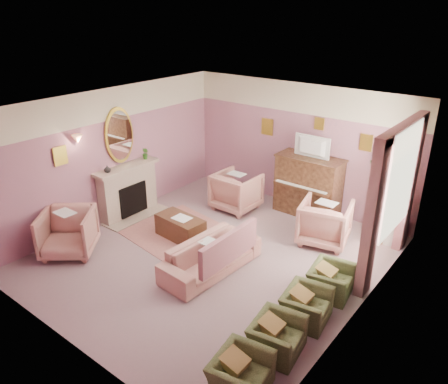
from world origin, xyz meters
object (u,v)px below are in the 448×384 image
Objects in this scene: olive_chair_d at (331,276)px; side_table at (391,224)px; floral_armchair_left at (236,189)px; olive_chair_c at (307,301)px; floral_armchair_right at (325,220)px; piano at (308,186)px; olive_chair_a at (241,369)px; sofa at (211,251)px; floral_armchair_front at (68,231)px; coffee_table at (180,228)px; television at (310,145)px; olive_chair_b at (277,332)px.

side_table is at bearing 85.79° from olive_chair_d.
floral_armchair_left is 1.30× the size of olive_chair_c.
floral_armchair_right is (2.27, -0.17, 0.00)m from floral_armchair_left.
olive_chair_d is at bearing 90.00° from olive_chair_c.
piano is at bearing 125.67° from olive_chair_d.
piano reaches higher than olive_chair_a.
sofa is 2.02× the size of floral_armchair_front.
floral_armchair_right reaches higher than coffee_table.
floral_armchair_left is at bearing 175.74° from floral_armchair_right.
olive_chair_a is 2.46m from olive_chair_d.
piano is 1.47× the size of floral_armchair_right.
television is at bearing 126.24° from olive_chair_d.
side_table is at bearing -1.97° from piano.
coffee_table is 3.50m from olive_chair_b.
floral_armchair_left is at bearing 88.00° from coffee_table.
floral_armchair_front is at bearing -110.25° from floral_armchair_left.
olive_chair_d is at bearing 19.20° from sofa.
floral_armchair_front is at bearing -136.89° from floral_armchair_right.
television is 3.18m from olive_chair_d.
side_table reaches higher than olive_chair_b.
coffee_table is at bearing 54.41° from floral_armchair_front.
floral_armchair_left is 3.73m from floral_armchair_front.
piano is 1.75× the size of television.
piano is 4.40m from olive_chair_b.
television reaches higher than piano.
floral_armchair_front is 1.30× the size of olive_chair_b.
television is (0.00, -0.05, 0.95)m from piano.
coffee_table is (-1.45, -2.51, -1.38)m from television.
olive_chair_d is at bearing -27.55° from floral_armchair_left.
television is at bearing 59.98° from coffee_table.
television is at bearing -90.00° from piano.
sofa is 2.64m from olive_chair_a.
floral_armchair_right is at bearing -4.26° from floral_armchair_left.
piano is 1.91× the size of olive_chair_a.
olive_chair_d is (1.72, -2.34, -1.28)m from television.
piano is 1.40× the size of coffee_table.
floral_armchair_left and floral_armchair_front have the same top height.
side_table reaches higher than olive_chair_a.
coffee_table is 1.05× the size of floral_armchair_left.
olive_chair_b is 3.97m from side_table.
olive_chair_b is at bearing -66.93° from piano.
sofa is 2.02× the size of floral_armchair_right.
olive_chair_a is at bearing -90.00° from olive_chair_d.
olive_chair_c is at bearing -38.16° from floral_armchair_left.
television reaches higher than side_table.
olive_chair_d reaches higher than coffee_table.
olive_chair_d is (0.00, 0.82, 0.00)m from olive_chair_c.
coffee_table is 2.85m from floral_armchair_right.
television is at bearing 118.50° from olive_chair_c.
olive_chair_a and olive_chair_c have the same top height.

